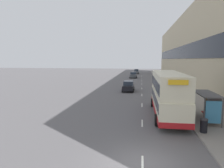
{
  "coord_description": "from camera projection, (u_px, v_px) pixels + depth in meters",
  "views": [
    {
      "loc": [
        -0.15,
        -10.33,
        5.59
      ],
      "look_at": [
        -4.53,
        19.34,
        1.87
      ],
      "focal_mm": 32.0,
      "sensor_mm": 36.0,
      "label": 1
    }
  ],
  "objects": [
    {
      "name": "ground_plane",
      "position": [
        142.0,
        163.0,
        10.81
      ],
      "size": [
        220.0,
        220.0,
        0.0
      ],
      "primitive_type": "plane",
      "color": "#5B595B"
    },
    {
      "name": "pavement",
      "position": [
        169.0,
        83.0,
        47.66
      ],
      "size": [
        5.0,
        93.0,
        0.14
      ],
      "color": "gray",
      "rests_on": "ground_plane"
    },
    {
      "name": "terrace_facade",
      "position": [
        188.0,
        49.0,
        46.11
      ],
      "size": [
        3.1,
        93.0,
        15.99
      ],
      "color": "#C6B793",
      "rests_on": "ground_plane"
    },
    {
      "name": "lane_mark_0",
      "position": [
        142.0,
        165.0,
        10.63
      ],
      "size": [
        0.12,
        2.0,
        0.01
      ],
      "color": "silver",
      "rests_on": "ground_plane"
    },
    {
      "name": "lane_mark_1",
      "position": [
        142.0,
        123.0,
        17.58
      ],
      "size": [
        0.12,
        2.0,
        0.01
      ],
      "color": "silver",
      "rests_on": "ground_plane"
    },
    {
      "name": "lane_mark_2",
      "position": [
        142.0,
        105.0,
        24.53
      ],
      "size": [
        0.12,
        2.0,
        0.01
      ],
      "color": "silver",
      "rests_on": "ground_plane"
    },
    {
      "name": "lane_mark_3",
      "position": [
        142.0,
        95.0,
        31.47
      ],
      "size": [
        0.12,
        2.0,
        0.01
      ],
      "color": "silver",
      "rests_on": "ground_plane"
    },
    {
      "name": "lane_mark_4",
      "position": [
        142.0,
        88.0,
        38.42
      ],
      "size": [
        0.12,
        2.0,
        0.01
      ],
      "color": "silver",
      "rests_on": "ground_plane"
    },
    {
      "name": "lane_mark_5",
      "position": [
        142.0,
        84.0,
        45.37
      ],
      "size": [
        0.12,
        2.0,
        0.01
      ],
      "color": "silver",
      "rests_on": "ground_plane"
    },
    {
      "name": "lane_mark_6",
      "position": [
        142.0,
        81.0,
        52.31
      ],
      "size": [
        0.12,
        2.0,
        0.01
      ],
      "color": "silver",
      "rests_on": "ground_plane"
    },
    {
      "name": "lane_mark_7",
      "position": [
        142.0,
        78.0,
        59.26
      ],
      "size": [
        0.12,
        2.0,
        0.01
      ],
      "color": "silver",
      "rests_on": "ground_plane"
    },
    {
      "name": "lane_mark_8",
      "position": [
        142.0,
        76.0,
        66.2
      ],
      "size": [
        0.12,
        2.0,
        0.01
      ],
      "color": "silver",
      "rests_on": "ground_plane"
    },
    {
      "name": "bus_shelter",
      "position": [
        209.0,
        102.0,
        17.42
      ],
      "size": [
        1.6,
        4.2,
        2.48
      ],
      "color": "#4C4C51",
      "rests_on": "ground_plane"
    },
    {
      "name": "double_decker_bus_near",
      "position": [
        168.0,
        93.0,
        19.64
      ],
      "size": [
        2.85,
        10.68,
        4.3
      ],
      "color": "beige",
      "rests_on": "ground_plane"
    },
    {
      "name": "car_0",
      "position": [
        133.0,
        75.0,
        59.94
      ],
      "size": [
        2.08,
        4.0,
        1.82
      ],
      "rotation": [
        0.0,
        0.0,
        3.14
      ],
      "color": "#4C5156",
      "rests_on": "ground_plane"
    },
    {
      "name": "car_1",
      "position": [
        136.0,
        72.0,
        77.08
      ],
      "size": [
        1.94,
        4.11,
        1.82
      ],
      "rotation": [
        0.0,
        0.0,
        3.14
      ],
      "color": "#4C5156",
      "rests_on": "ground_plane"
    },
    {
      "name": "car_2",
      "position": [
        128.0,
        86.0,
        35.22
      ],
      "size": [
        2.06,
        4.35,
        1.78
      ],
      "rotation": [
        0.0,
        0.0,
        3.14
      ],
      "color": "black",
      "rests_on": "ground_plane"
    },
    {
      "name": "pedestrian_1",
      "position": [
        207.0,
        105.0,
        19.68
      ],
      "size": [
        0.37,
        0.37,
        1.86
      ],
      "color": "#23232D",
      "rests_on": "ground_plane"
    },
    {
      "name": "litter_bin",
      "position": [
        204.0,
        126.0,
        14.91
      ],
      "size": [
        0.55,
        0.55,
        1.05
      ],
      "color": "black",
      "rests_on": "ground_plane"
    }
  ]
}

